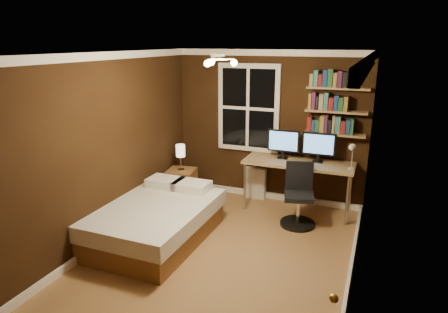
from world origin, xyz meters
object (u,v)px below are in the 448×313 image
at_px(desk, 299,165).
at_px(office_chair, 298,202).
at_px(nightstand, 182,186).
at_px(monitor_left, 283,144).
at_px(radiator, 255,183).
at_px(desk_lamp, 352,156).
at_px(bed, 155,221).
at_px(bedside_lamp, 181,157).
at_px(monitor_right, 318,148).

relative_size(desk, office_chair, 1.83).
bearing_deg(nightstand, monitor_left, 7.20).
relative_size(radiator, office_chair, 0.58).
bearing_deg(monitor_left, desk_lamp, -13.64).
height_order(monitor_left, desk_lamp, monitor_left).
height_order(bed, desk_lamp, desk_lamp).
height_order(bed, bedside_lamp, bedside_lamp).
height_order(monitor_right, desk_lamp, monitor_right).
height_order(nightstand, desk_lamp, desk_lamp).
height_order(bed, desk, desk).
distance_m(radiator, desk, 0.94).
distance_m(bed, office_chair, 2.09).
bearing_deg(bedside_lamp, radiator, 28.63).
relative_size(bed, bedside_lamp, 4.34).
height_order(bedside_lamp, radiator, bedside_lamp).
height_order(monitor_left, office_chair, monitor_left).
bearing_deg(desk, monitor_left, 162.87).
height_order(nightstand, office_chair, office_chair).
bearing_deg(bed, monitor_left, 54.38).
bearing_deg(office_chair, desk_lamp, 13.36).
bearing_deg(desk, office_chair, -76.48).
height_order(desk, office_chair, office_chair).
bearing_deg(desk, desk_lamp, -12.40).
xyz_separation_m(desk, monitor_left, (-0.28, 0.09, 0.29)).
relative_size(monitor_right, office_chair, 0.55).
distance_m(nightstand, monitor_left, 1.84).
bearing_deg(bedside_lamp, office_chair, -4.22).
height_order(desk_lamp, office_chair, desk_lamp).
distance_m(bed, desk_lamp, 2.94).
xyz_separation_m(radiator, monitor_right, (1.05, -0.15, 0.77)).
bearing_deg(bedside_lamp, desk, 11.13).
bearing_deg(desk_lamp, radiator, 165.28).
relative_size(bed, office_chair, 2.03).
relative_size(desk, monitor_left, 3.36).
distance_m(desk, office_chair, 0.67).
relative_size(desk_lamp, office_chair, 0.47).
bearing_deg(monitor_right, bed, -136.21).
relative_size(bed, monitor_left, 3.72).
relative_size(bed, nightstand, 3.39).
bearing_deg(desk_lamp, monitor_right, 153.34).
height_order(bedside_lamp, desk_lamp, desk_lamp).
bearing_deg(monitor_right, desk_lamp, -26.66).
bearing_deg(desk_lamp, bedside_lamp, -175.82).
relative_size(desk, desk_lamp, 3.88).
bearing_deg(bedside_lamp, monitor_left, 15.83).
bearing_deg(bed, monitor_right, 44.47).
height_order(nightstand, monitor_right, monitor_right).
distance_m(radiator, office_chair, 1.17).
bearing_deg(desk_lamp, bed, -147.30).
distance_m(bedside_lamp, radiator, 1.36).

